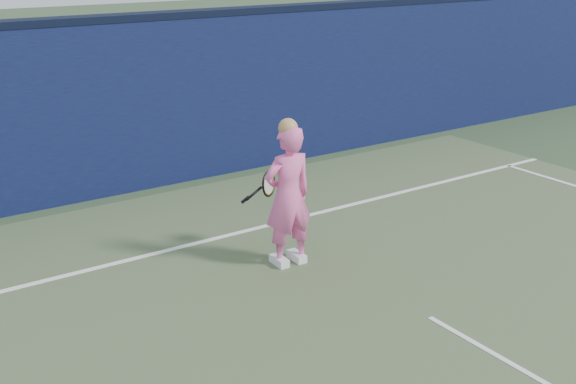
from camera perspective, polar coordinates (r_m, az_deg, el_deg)
ground at (r=6.91m, az=17.13°, el=-12.87°), size 80.00×80.00×0.00m
backstop_wall at (r=11.32m, az=-8.54°, el=7.14°), size 24.00×0.40×2.50m
wall_cap at (r=11.13m, az=-8.87°, el=13.69°), size 24.00×0.42×0.10m
player at (r=8.20m, az=0.00°, el=-0.29°), size 0.62×0.42×1.74m
racket at (r=8.60m, az=-1.69°, el=0.55°), size 0.59×0.22×0.32m
court_lines at (r=6.75m, az=19.35°, el=-13.87°), size 11.00×12.04×0.01m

